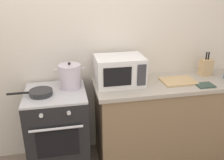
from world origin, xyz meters
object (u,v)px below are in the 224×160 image
at_px(stove, 59,131).
at_px(microwave, 119,70).
at_px(stock_pot, 70,76).
at_px(oven_mitt, 205,85).
at_px(cutting_board, 178,81).
at_px(knife_block, 206,67).
at_px(frying_pan, 40,93).

distance_m(stove, microwave, 0.91).
height_order(stock_pot, oven_mitt, stock_pot).
xyz_separation_m(stove, microwave, (0.67, 0.08, 0.61)).
distance_m(stock_pot, microwave, 0.51).
bearing_deg(stock_pot, cutting_board, -3.98).
bearing_deg(knife_block, microwave, -176.60).
xyz_separation_m(stove, stock_pot, (0.16, 0.08, 0.58)).
height_order(frying_pan, knife_block, knife_block).
distance_m(stove, knife_block, 1.81).
xyz_separation_m(frying_pan, microwave, (0.81, 0.13, 0.12)).
height_order(stock_pot, microwave, microwave).
xyz_separation_m(frying_pan, cutting_board, (1.45, 0.05, -0.02)).
relative_size(cutting_board, knife_block, 1.30).
distance_m(microwave, oven_mitt, 0.91).
relative_size(microwave, oven_mitt, 2.78).
distance_m(stock_pot, frying_pan, 0.34).
relative_size(microwave, knife_block, 1.81).
xyz_separation_m(stock_pot, frying_pan, (-0.29, -0.13, -0.10)).
height_order(cutting_board, oven_mitt, cutting_board).
xyz_separation_m(stove, oven_mitt, (1.54, -0.16, 0.47)).
bearing_deg(microwave, oven_mitt, -15.39).
height_order(stove, frying_pan, frying_pan).
distance_m(stock_pot, cutting_board, 1.16).
bearing_deg(oven_mitt, microwave, 164.61).
bearing_deg(frying_pan, oven_mitt, -3.78).
xyz_separation_m(stock_pot, oven_mitt, (1.38, -0.24, -0.11)).
height_order(knife_block, oven_mitt, knife_block).
distance_m(stove, oven_mitt, 1.61).
bearing_deg(microwave, knife_block, 3.40).
relative_size(stove, cutting_board, 2.56).
relative_size(stove, knife_block, 3.33).
bearing_deg(microwave, stove, -173.28).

